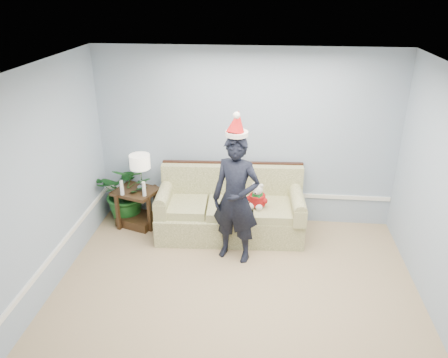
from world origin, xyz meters
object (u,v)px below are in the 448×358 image
Objects in this scene: sofa at (230,211)px; teddy_bear at (257,198)px; side_table at (138,211)px; houseplant at (128,191)px; man at (236,199)px; table_lamp at (140,163)px.

sofa is 0.53m from teddy_bear.
sofa is 2.94× the size of side_table.
houseplant is (-0.18, 0.15, 0.26)m from side_table.
houseplant is at bearing 169.13° from sofa.
side_table is 0.42× the size of man.
sofa is 5.79× the size of teddy_bear.
table_lamp reaches higher than sofa.
side_table is at bearing -38.98° from houseplant.
teddy_bear is at bearing -25.24° from sofa.
sofa is 2.25× the size of houseplant.
teddy_bear reaches higher than side_table.
sofa is at bearing -7.86° from houseplant.
man is (0.13, -0.67, 0.53)m from sofa.
teddy_bear is (1.86, -0.24, 0.43)m from side_table.
table_lamp is at bearing -174.40° from teddy_bear.
table_lamp is 0.59m from houseplant.
sofa is 1.23× the size of man.
sofa is 1.66m from houseplant.
man reaches higher than teddy_bear.
houseplant is at bearing 163.38° from table_lamp.
houseplant reaches higher than side_table.
man is at bearing -26.78° from houseplant.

